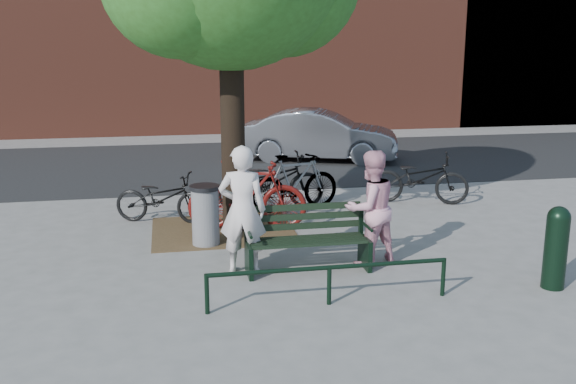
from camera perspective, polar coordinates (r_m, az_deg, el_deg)
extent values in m
plane|color=gray|center=(9.17, 1.77, -7.03)|extent=(90.00, 90.00, 0.00)
cube|color=brown|center=(11.09, -5.79, -3.41)|extent=(2.40, 2.00, 0.02)
cube|color=black|center=(17.29, -4.39, 2.65)|extent=(40.00, 7.00, 0.01)
cube|color=black|center=(8.96, -3.50, -6.02)|extent=(0.06, 0.52, 0.45)
cube|color=black|center=(9.04, -3.73, -2.88)|extent=(0.06, 0.06, 0.44)
cylinder|color=black|center=(8.74, -3.45, -3.73)|extent=(0.04, 0.36, 0.04)
cube|color=black|center=(9.31, 6.86, -5.34)|extent=(0.06, 0.52, 0.45)
cube|color=black|center=(9.39, 6.51, -2.33)|extent=(0.06, 0.06, 0.44)
cylinder|color=black|center=(9.10, 7.12, -3.12)|extent=(0.04, 0.36, 0.04)
cube|color=black|center=(9.02, 1.79, -4.35)|extent=(1.64, 0.46, 0.04)
cube|color=black|center=(9.16, 1.49, -2.19)|extent=(1.64, 0.03, 0.47)
cylinder|color=black|center=(7.77, -7.22, -8.98)|extent=(0.06, 0.06, 0.50)
cylinder|color=black|center=(7.99, 3.68, -8.27)|extent=(0.06, 0.06, 0.50)
cylinder|color=black|center=(8.48, 13.63, -7.35)|extent=(0.06, 0.06, 0.50)
cylinder|color=black|center=(7.91, 3.71, -6.72)|extent=(3.00, 0.06, 0.06)
cylinder|color=black|center=(10.72, -4.95, 6.36)|extent=(0.40, 0.40, 3.80)
imported|color=silver|center=(8.89, -4.07, -1.59)|extent=(0.75, 0.58, 1.81)
imported|color=pink|center=(9.30, 7.33, -1.42)|extent=(0.97, 0.85, 1.68)
cylinder|color=black|center=(9.11, 22.68, -5.03)|extent=(0.30, 0.30, 0.96)
sphere|color=black|center=(8.98, 22.95, -2.11)|extent=(0.30, 0.30, 0.30)
cylinder|color=gray|center=(10.25, -7.35, -2.26)|extent=(0.43, 0.43, 0.91)
cylinder|color=black|center=(10.13, -7.43, 0.40)|extent=(0.48, 0.48, 0.06)
imported|color=black|center=(11.65, -11.14, -0.52)|extent=(1.83, 1.15, 0.91)
imported|color=#510E0B|center=(10.98, -3.64, -0.28)|extent=(2.11, 0.89, 1.23)
imported|color=black|center=(12.34, -1.52, 0.94)|extent=(2.09, 0.76, 1.09)
imported|color=gray|center=(12.20, 0.60, 0.85)|extent=(1.93, 1.02, 1.11)
imported|color=black|center=(13.07, 11.60, 1.20)|extent=(2.05, 1.31, 1.02)
imported|color=slate|center=(17.45, 2.84, 5.05)|extent=(4.43, 2.80, 1.38)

